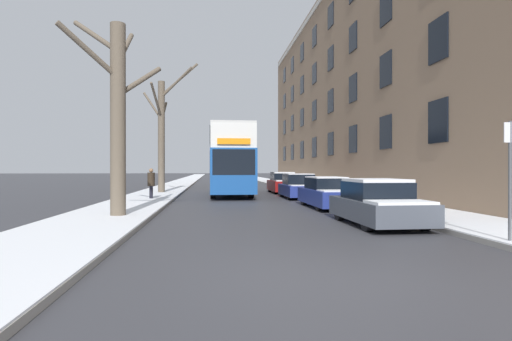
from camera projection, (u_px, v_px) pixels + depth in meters
name	position (u px, v px, depth m)	size (l,w,h in m)	color
ground_plane	(345.00, 279.00, 6.24)	(320.00, 320.00, 0.00)	#38383D
sidewalk_left	(187.00, 180.00, 58.29)	(3.17, 130.00, 0.16)	gray
sidewalk_right	(264.00, 180.00, 59.54)	(3.17, 130.00, 0.16)	gray
terrace_facade_right	(373.00, 91.00, 34.44)	(9.10, 45.57, 16.86)	#8C7056
bare_tree_left_0	(117.00, 111.00, 13.58)	(3.19, 3.60, 7.18)	brown
bare_tree_left_1	(162.00, 130.00, 27.04)	(3.99, 3.70, 8.92)	brown
double_decker_bus	(230.00, 158.00, 26.48)	(2.59, 10.29, 4.36)	#194C99
parked_car_0	(378.00, 204.00, 12.30)	(1.87, 4.05, 1.42)	#474C56
parked_car_1	(327.00, 193.00, 17.75)	(1.68, 4.49, 1.38)	navy
parked_car_2	(299.00, 187.00, 23.50)	(1.82, 3.92, 1.45)	navy
parked_car_3	(283.00, 183.00, 28.82)	(1.75, 4.13, 1.51)	maroon
pedestrian_left_sidewalk	(151.00, 183.00, 21.36)	(0.38, 0.38, 1.76)	black
street_sign_post	(510.00, 176.00, 8.71)	(0.32, 0.07, 2.77)	#4C4F54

